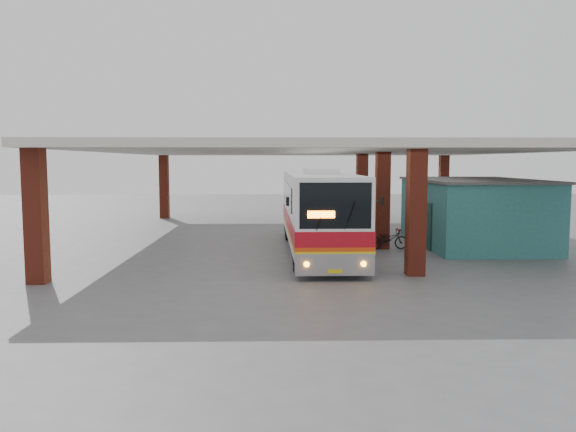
% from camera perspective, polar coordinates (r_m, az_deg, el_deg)
% --- Properties ---
extents(ground, '(90.00, 90.00, 0.00)m').
position_cam_1_polar(ground, '(22.47, 3.39, -4.50)').
color(ground, '#515154').
rests_on(ground, ground).
extents(brick_columns, '(20.10, 21.60, 4.35)m').
position_cam_1_polar(brick_columns, '(27.30, 5.53, 1.87)').
color(brick_columns, maroon).
rests_on(brick_columns, ground).
extents(canopy_roof, '(21.00, 23.00, 0.30)m').
position_cam_1_polar(canopy_roof, '(28.65, 3.36, 6.71)').
color(canopy_roof, beige).
rests_on(canopy_roof, brick_columns).
extents(shop_building, '(5.20, 8.20, 3.11)m').
position_cam_1_polar(shop_building, '(27.78, 18.29, 0.41)').
color(shop_building, '#296667').
rests_on(shop_building, ground).
extents(coach_bus, '(2.80, 12.56, 3.64)m').
position_cam_1_polar(coach_bus, '(24.30, 3.07, 0.57)').
color(coach_bus, silver).
rests_on(coach_bus, ground).
extents(motorcycle, '(1.81, 0.76, 0.93)m').
position_cam_1_polar(motorcycle, '(25.48, 10.17, -2.33)').
color(motorcycle, black).
rests_on(motorcycle, ground).
extents(pedestrian, '(0.62, 0.44, 1.61)m').
position_cam_1_polar(pedestrian, '(20.43, 7.89, -3.27)').
color(pedestrian, red).
rests_on(pedestrian, ground).
extents(red_chair, '(0.50, 0.50, 0.80)m').
position_cam_1_polar(red_chair, '(31.12, 11.53, -1.10)').
color(red_chair, '#AC1F12').
rests_on(red_chair, ground).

